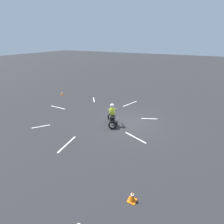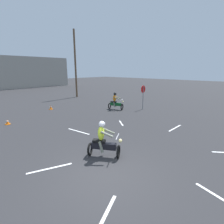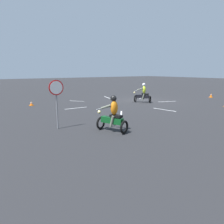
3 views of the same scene
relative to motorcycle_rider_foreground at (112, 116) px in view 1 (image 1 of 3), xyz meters
name	(u,v)px [view 1 (image 1 of 3)]	position (x,y,z in m)	size (l,w,h in m)	color
ground_plane	(130,122)	(-0.98, -1.07, -0.73)	(120.00, 120.00, 0.00)	#28282B
motorcycle_rider_foreground	(112,116)	(0.00, 0.00, 0.00)	(1.24, 1.51, 1.66)	black
traffic_cone_mid_left	(132,197)	(-3.69, 5.29, -0.49)	(0.32, 0.32, 0.48)	orange
traffic_cone_far_right	(62,93)	(8.30, -3.83, -0.57)	(0.32, 0.32, 0.32)	orange
lane_stripe_e	(58,107)	(5.95, -0.72, -0.72)	(0.10, 1.74, 0.01)	silver
lane_stripe_ne	(41,126)	(4.35, 2.61, -0.72)	(0.10, 1.25, 0.01)	silver
lane_stripe_n	(67,144)	(1.19, 3.46, -0.72)	(0.10, 1.84, 0.01)	silver
lane_stripe_w	(135,137)	(-2.12, 0.85, -0.72)	(0.10, 1.72, 0.01)	silver
lane_stripe_sw	(149,119)	(-2.08, -2.30, -0.72)	(0.10, 1.23, 0.01)	silver
lane_stripe_s	(130,104)	(0.54, -4.68, -0.72)	(0.10, 2.02, 0.01)	silver
lane_stripe_se	(94,100)	(4.25, -4.04, -0.72)	(0.10, 1.45, 0.01)	silver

